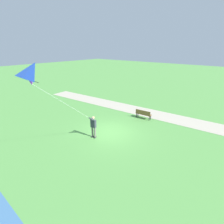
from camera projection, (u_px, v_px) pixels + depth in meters
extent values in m
plane|color=#569947|center=(110.00, 132.00, 13.85)|extent=(120.00, 120.00, 0.00)
cube|color=#B7AD99|center=(164.00, 116.00, 16.91)|extent=(5.08, 32.09, 0.02)
cube|color=#232328|center=(95.00, 137.00, 13.00)|extent=(0.25, 0.14, 0.06)
cylinder|color=slate|center=(95.00, 132.00, 12.87)|extent=(0.14, 0.14, 0.82)
cube|color=#232328|center=(93.00, 136.00, 13.12)|extent=(0.25, 0.14, 0.06)
cylinder|color=slate|center=(92.00, 132.00, 12.98)|extent=(0.14, 0.14, 0.82)
cube|color=#333842|center=(93.00, 124.00, 12.67)|extent=(0.28, 0.43, 0.60)
sphere|color=#DBB28E|center=(93.00, 118.00, 12.50)|extent=(0.22, 0.22, 0.22)
ellipsoid|color=tan|center=(93.00, 117.00, 12.50)|extent=(0.26, 0.26, 0.13)
cylinder|color=#333842|center=(92.00, 119.00, 12.28)|extent=(0.55, 0.28, 0.43)
cylinder|color=#333842|center=(90.00, 119.00, 12.37)|extent=(0.50, 0.41, 0.43)
sphere|color=#DBB28E|center=(90.00, 118.00, 12.15)|extent=(0.10, 0.10, 0.10)
pyramid|color=blue|center=(37.00, 72.00, 7.79)|extent=(0.79, 1.70, 0.69)
cone|color=purple|center=(32.00, 83.00, 7.73)|extent=(0.22, 0.22, 0.22)
cylinder|color=black|center=(31.00, 80.00, 7.69)|extent=(0.15, 1.57, 0.02)
cylinder|color=silver|center=(67.00, 105.00, 9.95)|extent=(4.01, 0.62, 3.24)
cube|color=brown|center=(144.00, 114.00, 16.33)|extent=(0.56, 1.53, 0.05)
cube|color=brown|center=(143.00, 112.00, 16.10)|extent=(0.17, 1.50, 0.40)
cube|color=#2D2D33|center=(138.00, 114.00, 16.89)|extent=(0.06, 0.06, 0.45)
cube|color=#2D2D33|center=(136.00, 115.00, 16.65)|extent=(0.06, 0.06, 0.45)
cube|color=#2D2D33|center=(151.00, 117.00, 16.18)|extent=(0.06, 0.06, 0.45)
cube|color=#2D2D33|center=(149.00, 118.00, 15.93)|extent=(0.06, 0.06, 0.45)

